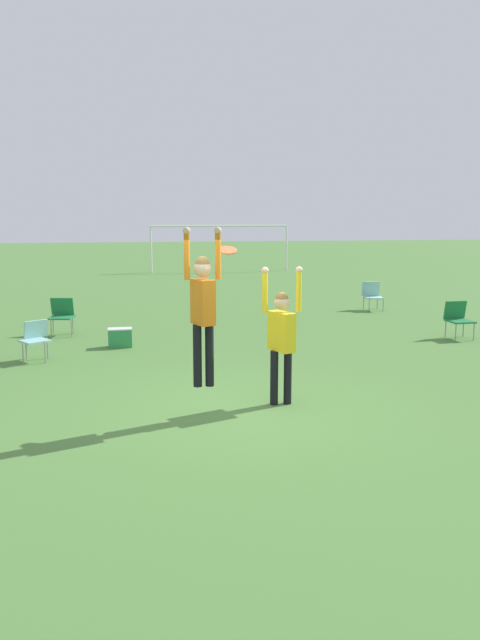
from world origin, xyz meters
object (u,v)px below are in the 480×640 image
Objects in this scene: person_defending at (281,333)px; camping_chair_1 at (62,313)px; camping_chair_2 at (372,294)px; frisbee at (227,250)px; person_jumping at (203,303)px; camping_chair_4 at (458,317)px; cooler_box at (120,338)px; camping_chair_3 at (35,337)px.

person_defending is 2.37× the size of camping_chair_1.
frisbee is at bearing 71.93° from camping_chair_2.
person_jumping is at bearing 123.01° from camping_chair_1.
camping_chair_4 is at bearing -75.21° from person_jumping.
camping_chair_4 is at bearing 108.41° from camping_chair_2.
person_defending is at bearing 11.18° from frisbee.
camping_chair_1 is 9.16m from camping_chair_2.
person_defending is 7.41m from camping_chair_1.
camping_chair_2 is at bearing 28.65° from cooler_box.
person_defending reaches higher than camping_chair_1.
person_defending is at bearing 37.22° from camping_chair_4.
camping_chair_2 reaches higher than cooler_box.
frisbee is at bearing 126.81° from camping_chair_1.
camping_chair_3 is 1.91m from cooler_box.
frisbee is 0.53× the size of cooler_box.
camping_chair_2 is 4.53m from camping_chair_4.
person_jumping is 2.56× the size of camping_chair_4.
person_jumping is 7.37m from camping_chair_1.
person_defending is 5.51m from camping_chair_3.
camping_chair_1 is at bearing -129.60° from camping_chair_3.
person_jumping reaches higher than camping_chair_4.
camping_chair_3 is (-4.02, 3.72, -0.63)m from person_defending.
camping_chair_2 is (8.84, 2.41, -0.04)m from camping_chair_1.
cooler_box is (-1.16, 5.16, -1.44)m from person_jumping.
camping_chair_3 is at bearing 44.51° from camping_chair_2.
camping_chair_1 is 9.32m from camping_chair_4.
person_defending is 2.43× the size of camping_chair_2.
camping_chair_2 is (6.32, 9.25, -1.16)m from person_jumping.
camping_chair_1 is at bearing -0.77° from person_jumping.
frisbee is at bearing -73.02° from person_jumping.
frisbee is 0.32× the size of camping_chair_2.
camping_chair_4 is (9.34, 0.53, 0.03)m from camping_chair_3.
person_defending reaches higher than camping_chair_2.
frisbee is 0.31× the size of camping_chair_1.
person_defending is at bearing 133.29° from camping_chair_1.
cooler_box is at bearing 107.78° from frisbee.
camping_chair_1 is at bearing 114.01° from frisbee.
person_defending is 7.60× the size of frisbee.
camping_chair_4 is (0.23, -4.53, 0.02)m from camping_chair_2.
person_jumping reaches higher than camping_chair_3.
camping_chair_2 is at bearing -55.33° from person_jumping.
camping_chair_3 is (-2.79, 4.19, -1.18)m from person_jumping.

